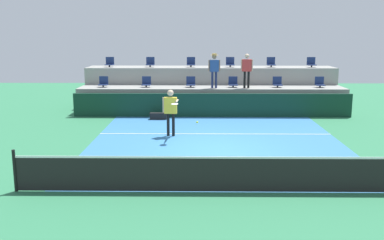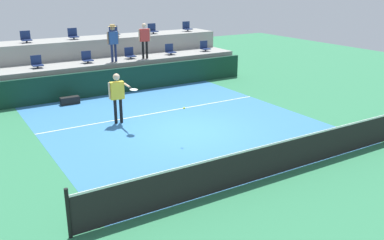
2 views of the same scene
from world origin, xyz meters
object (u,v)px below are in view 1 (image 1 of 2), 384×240
Objects in this scene: tennis_player at (171,108)px; tennis_ball at (197,122)px; stadium_chair_lower_mid_left at (191,83)px; stadium_chair_lower_mid_right at (233,83)px; stadium_chair_lower_far_right at (320,83)px; stadium_chair_upper_mid_left at (191,63)px; stadium_chair_upper_right at (271,63)px; stadium_chair_lower_right at (277,83)px; stadium_chair_upper_left at (150,63)px; stadium_chair_upper_mid_right at (230,63)px; stadium_chair_lower_far_left at (103,83)px; equipment_bag at (158,116)px; stadium_chair_lower_left at (146,83)px; stadium_chair_upper_far_left at (110,63)px; spectator_with_hat at (214,67)px; spectator_in_white at (247,68)px; stadium_chair_upper_far_right at (311,63)px.

tennis_player is 2.98m from tennis_ball.
stadium_chair_lower_mid_left and stadium_chair_lower_mid_right have the same top height.
stadium_chair_lower_far_right is 10.01m from tennis_ball.
stadium_chair_upper_mid_left is 4.23m from stadium_chair_upper_right.
tennis_player reaches higher than stadium_chair_lower_right.
stadium_chair_upper_left and stadium_chair_upper_mid_right have the same top height.
stadium_chair_upper_right reaches higher than stadium_chair_lower_far_left.
equipment_bag is (-7.77, -1.89, -1.31)m from stadium_chair_lower_far_right.
stadium_chair_lower_left is 4.26m from stadium_chair_lower_mid_right.
stadium_chair_lower_right is 4.71m from stadium_chair_upper_mid_left.
tennis_ball is at bearing -70.20° from tennis_player.
spectator_with_hat is at bearing -21.81° from stadium_chair_upper_far_left.
stadium_chair_lower_left is 1.00× the size of stadium_chair_lower_right.
stadium_chair_upper_right is at bearing 55.29° from spectator_in_white.
stadium_chair_upper_right is (8.51, 1.80, 0.85)m from stadium_chair_lower_far_left.
stadium_chair_upper_right reaches higher than stadium_chair_lower_mid_right.
stadium_chair_lower_left is 8.40m from tennis_ball.
stadium_chair_upper_right reaches higher than tennis_ball.
spectator_with_hat is (1.81, 4.82, 1.17)m from tennis_player.
stadium_chair_lower_right is at bearing -138.97° from stadium_chair_upper_far_right.
stadium_chair_lower_mid_left is at bearing 180.00° from stadium_chair_lower_mid_right.
stadium_chair_upper_far_left reaches higher than tennis_ball.
tennis_player reaches higher than tennis_ball.
stadium_chair_upper_left is (-6.42, 1.80, 0.85)m from stadium_chair_lower_right.
stadium_chair_upper_far_right is 0.29× the size of tennis_player.
stadium_chair_lower_right is 1.00× the size of stadium_chair_lower_far_right.
stadium_chair_lower_far_right is at bearing 0.00° from stadium_chair_lower_right.
stadium_chair_upper_mid_right is (2.05, 1.80, 0.85)m from stadium_chair_lower_mid_left.
stadium_chair_upper_left is 5.33m from spectator_in_white.
stadium_chair_lower_mid_left is at bearing 180.00° from stadium_chair_lower_right.
equipment_bag is at bearing -78.92° from stadium_chair_upper_left.
stadium_chair_upper_right is at bearing 0.00° from stadium_chair_upper_mid_right.
stadium_chair_lower_left is 6.70m from stadium_chair_upper_right.
stadium_chair_upper_mid_left is 3.48m from spectator_in_white.
stadium_chair_lower_far_left is at bearing -168.06° from stadium_chair_upper_right.
tennis_player is 5.28m from spectator_with_hat.
stadium_chair_lower_far_right is at bearing -9.60° from stadium_chair_upper_far_left.
stadium_chair_upper_far_left is (-10.64, 1.80, 0.85)m from stadium_chair_lower_far_right.
stadium_chair_upper_mid_right is (2.07, 0.00, 0.00)m from stadium_chair_upper_mid_left.
tennis_ball is at bearing -107.21° from spectator_in_white.
spectator_in_white is (-1.51, -2.18, -0.08)m from stadium_chair_upper_right.
stadium_chair_upper_mid_right reaches higher than stadium_chair_lower_far_left.
stadium_chair_lower_mid_right is 4.69m from stadium_chair_upper_left.
stadium_chair_lower_mid_right is 4.21m from equipment_bag.
stadium_chair_lower_mid_right is 2.17m from stadium_chair_lower_right.
stadium_chair_upper_far_left is 0.68× the size of equipment_bag.
spectator_with_hat is 24.53× the size of tennis_ball.
stadium_chair_lower_far_left is 1.00× the size of stadium_chair_upper_mid_left.
spectator_in_white is at bearing -38.84° from stadium_chair_upper_mid_left.
stadium_chair_lower_mid_left is 4.76m from stadium_chair_upper_far_left.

